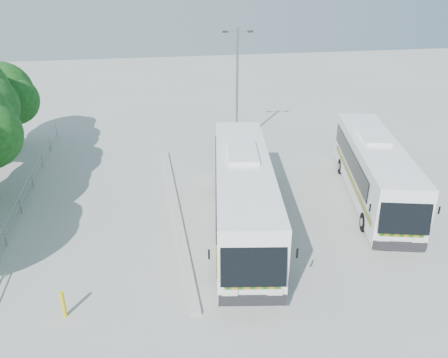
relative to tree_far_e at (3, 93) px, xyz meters
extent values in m
plane|color=#ABABA5|center=(12.63, -13.30, -3.89)|extent=(100.00, 100.00, 0.00)
cube|color=#B2B2AD|center=(10.33, -11.30, -3.81)|extent=(0.40, 16.00, 0.15)
cylinder|color=gray|center=(2.63, -9.30, -2.94)|extent=(0.06, 22.00, 0.06)
cylinder|color=gray|center=(2.63, -9.30, -3.34)|extent=(0.06, 22.00, 0.06)
cylinder|color=gray|center=(2.63, 0.70, -3.39)|extent=(0.06, 0.06, 1.00)
cylinder|color=#382314|center=(-0.07, 0.00, -2.50)|extent=(0.36, 0.36, 2.77)
sphere|color=#103B10|center=(-0.07, 0.00, 0.02)|extent=(4.03, 4.03, 4.03)
sphere|color=#103B10|center=(0.68, -0.50, -0.42)|extent=(3.28, 3.28, 3.28)
cube|color=white|center=(13.35, -13.59, -2.04)|extent=(4.45, 12.08, 3.01)
cube|color=black|center=(12.33, -19.45, -1.67)|extent=(2.31, 0.83, 1.91)
cube|color=black|center=(12.21, -12.80, -1.67)|extent=(1.66, 9.33, 1.08)
cube|color=black|center=(14.68, -13.22, -1.67)|extent=(1.66, 9.33, 1.08)
cube|color=#0D5B16|center=(12.06, -13.67, -2.61)|extent=(1.78, 10.11, 0.28)
cylinder|color=black|center=(11.59, -17.19, -3.39)|extent=(0.46, 1.02, 0.99)
cylinder|color=black|center=(13.79, -17.57, -3.39)|extent=(0.46, 1.02, 0.99)
cylinder|color=black|center=(12.82, -10.10, -3.39)|extent=(0.46, 1.02, 0.99)
cylinder|color=black|center=(15.02, -10.48, -3.39)|extent=(0.46, 1.02, 0.99)
cube|color=white|center=(20.83, -11.92, -2.17)|extent=(5.13, 11.20, 2.79)
cube|color=black|center=(19.36, -17.24, -1.83)|extent=(2.14, 0.96, 1.78)
cube|color=black|center=(19.85, -11.08, -1.83)|extent=(2.38, 8.48, 1.01)
cube|color=black|center=(22.10, -11.70, -1.83)|extent=(2.38, 8.48, 1.01)
cube|color=#145B0D|center=(19.63, -11.87, -2.70)|extent=(2.56, 9.18, 0.26)
cylinder|color=black|center=(18.88, -15.08, -3.43)|extent=(0.51, 0.96, 0.92)
cylinder|color=black|center=(20.88, -15.63, -3.43)|extent=(0.51, 0.96, 0.92)
cylinder|color=black|center=(20.66, -8.64, -3.43)|extent=(0.51, 0.96, 0.92)
cylinder|color=black|center=(22.65, -9.19, -3.43)|extent=(0.51, 0.96, 0.92)
cylinder|color=gray|center=(15.42, -2.78, 0.12)|extent=(0.17, 0.17, 8.02)
cylinder|color=gray|center=(15.42, -2.78, 3.93)|extent=(1.60, 0.23, 0.08)
cube|color=black|center=(14.62, -2.71, 3.88)|extent=(0.37, 0.21, 0.12)
cube|color=black|center=(16.22, -2.86, 3.88)|extent=(0.37, 0.21, 0.12)
cylinder|color=#C8B90B|center=(5.79, -18.40, -3.36)|extent=(0.16, 0.16, 1.05)
camera|label=1|loc=(9.04, -31.23, 7.00)|focal=35.00mm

